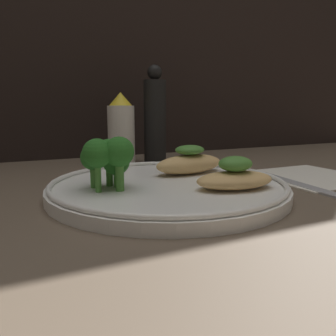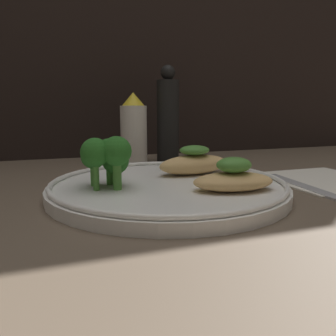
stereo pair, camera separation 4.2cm
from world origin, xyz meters
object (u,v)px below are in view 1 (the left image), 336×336
(plate, at_px, (168,186))
(broccoli_bunch, at_px, (108,156))
(pepper_grinder, at_px, (155,119))
(sauce_bottle, at_px, (121,131))

(plate, xyz_separation_m, broccoli_bunch, (-0.08, 0.00, 0.04))
(plate, height_order, broccoli_bunch, broccoli_bunch)
(plate, relative_size, pepper_grinder, 1.55)
(broccoli_bunch, relative_size, pepper_grinder, 0.33)
(sauce_bottle, bearing_deg, pepper_grinder, 0.00)
(plate, bearing_deg, sauce_bottle, 86.70)
(broccoli_bunch, height_order, pepper_grinder, pepper_grinder)
(broccoli_bunch, height_order, sauce_bottle, sauce_bottle)
(plate, height_order, pepper_grinder, pepper_grinder)
(broccoli_bunch, relative_size, sauce_bottle, 0.45)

